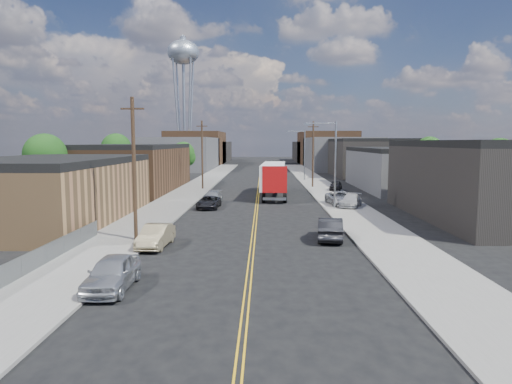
{
  "coord_description": "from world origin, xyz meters",
  "views": [
    {
      "loc": [
        0.76,
        -21.28,
        6.97
      ],
      "look_at": [
        0.07,
        19.13,
        2.5
      ],
      "focal_mm": 32.0,
      "sensor_mm": 36.0,
      "label": 1
    }
  ],
  "objects_px": {
    "car_left_a": "(112,273)",
    "car_right_lot_b": "(351,200)",
    "water_tower": "(183,57)",
    "semi_truck": "(273,177)",
    "car_right_oncoming": "(330,229)",
    "car_right_lot_a": "(340,198)",
    "car_left_b": "(156,236)",
    "car_left_d": "(213,197)",
    "car_left_c": "(209,202)",
    "car_right_lot_c": "(336,185)"
  },
  "relations": [
    {
      "from": "water_tower",
      "to": "car_left_d",
      "type": "xyz_separation_m",
      "value": [
        16.94,
        -80.03,
        -29.98
      ]
    },
    {
      "from": "car_left_c",
      "to": "car_right_lot_b",
      "type": "xyz_separation_m",
      "value": [
        14.96,
        0.56,
        0.15
      ]
    },
    {
      "from": "semi_truck",
      "to": "car_right_lot_c",
      "type": "relative_size",
      "value": 4.2
    },
    {
      "from": "car_left_d",
      "to": "car_right_oncoming",
      "type": "distance_m",
      "value": 21.89
    },
    {
      "from": "car_left_a",
      "to": "car_left_b",
      "type": "bearing_deg",
      "value": 89.39
    },
    {
      "from": "water_tower",
      "to": "car_right_oncoming",
      "type": "distance_m",
      "value": 107.18
    },
    {
      "from": "car_left_c",
      "to": "car_right_lot_a",
      "type": "xyz_separation_m",
      "value": [
        14.04,
        2.0,
        0.22
      ]
    },
    {
      "from": "water_tower",
      "to": "car_left_a",
      "type": "relative_size",
      "value": 7.82
    },
    {
      "from": "car_left_d",
      "to": "car_right_lot_b",
      "type": "distance_m",
      "value": 15.41
    },
    {
      "from": "water_tower",
      "to": "car_right_lot_b",
      "type": "bearing_deg",
      "value": -69.04
    },
    {
      "from": "water_tower",
      "to": "car_right_oncoming",
      "type": "height_order",
      "value": "water_tower"
    },
    {
      "from": "semi_truck",
      "to": "car_right_lot_a",
      "type": "xyz_separation_m",
      "value": [
        7.07,
        -9.51,
        -1.55
      ]
    },
    {
      "from": "semi_truck",
      "to": "car_right_lot_b",
      "type": "height_order",
      "value": "semi_truck"
    },
    {
      "from": "car_left_c",
      "to": "car_left_d",
      "type": "distance_m",
      "value": 3.97
    },
    {
      "from": "car_left_a",
      "to": "car_left_c",
      "type": "bearing_deg",
      "value": 86.36
    },
    {
      "from": "car_left_c",
      "to": "car_right_lot_b",
      "type": "relative_size",
      "value": 1.04
    },
    {
      "from": "car_left_d",
      "to": "car_right_lot_c",
      "type": "relative_size",
      "value": 1.19
    },
    {
      "from": "car_left_a",
      "to": "car_right_lot_c",
      "type": "xyz_separation_m",
      "value": [
        17.4,
        43.77,
        0.01
      ]
    },
    {
      "from": "water_tower",
      "to": "car_right_oncoming",
      "type": "xyz_separation_m",
      "value": [
        27.5,
        -99.2,
        -29.85
      ]
    },
    {
      "from": "car_left_a",
      "to": "car_right_lot_b",
      "type": "xyz_separation_m",
      "value": [
        16.36,
        27.01,
        -0.01
      ]
    },
    {
      "from": "car_left_d",
      "to": "car_right_lot_a",
      "type": "distance_m",
      "value": 14.24
    },
    {
      "from": "semi_truck",
      "to": "car_right_oncoming",
      "type": "xyz_separation_m",
      "value": [
        3.53,
        -26.71,
        -1.62
      ]
    },
    {
      "from": "car_left_d",
      "to": "car_right_lot_c",
      "type": "xyz_separation_m",
      "value": [
        16.06,
        13.35,
        0.14
      ]
    },
    {
      "from": "semi_truck",
      "to": "car_left_b",
      "type": "distance_m",
      "value": 30.43
    },
    {
      "from": "water_tower",
      "to": "car_left_d",
      "type": "height_order",
      "value": "water_tower"
    },
    {
      "from": "car_right_lot_a",
      "to": "car_right_lot_b",
      "type": "height_order",
      "value": "car_right_lot_a"
    },
    {
      "from": "water_tower",
      "to": "car_left_a",
      "type": "xyz_separation_m",
      "value": [
        15.6,
        -110.45,
        -29.84
      ]
    },
    {
      "from": "semi_truck",
      "to": "car_left_d",
      "type": "bearing_deg",
      "value": -129.87
    },
    {
      "from": "car_left_c",
      "to": "car_right_lot_b",
      "type": "bearing_deg",
      "value": 4.65
    },
    {
      "from": "water_tower",
      "to": "semi_truck",
      "type": "distance_m",
      "value": 81.4
    },
    {
      "from": "car_right_lot_b",
      "to": "car_left_d",
      "type": "bearing_deg",
      "value": -171.91
    },
    {
      "from": "car_left_c",
      "to": "car_right_lot_a",
      "type": "bearing_deg",
      "value": 10.61
    },
    {
      "from": "semi_truck",
      "to": "car_left_d",
      "type": "height_order",
      "value": "semi_truck"
    },
    {
      "from": "car_right_lot_b",
      "to": "car_right_oncoming",
      "type": "bearing_deg",
      "value": -84.91
    },
    {
      "from": "car_left_d",
      "to": "car_left_a",
      "type": "bearing_deg",
      "value": -89.37
    },
    {
      "from": "car_left_a",
      "to": "car_left_b",
      "type": "relative_size",
      "value": 1.04
    },
    {
      "from": "water_tower",
      "to": "semi_truck",
      "type": "height_order",
      "value": "water_tower"
    },
    {
      "from": "water_tower",
      "to": "car_right_oncoming",
      "type": "bearing_deg",
      "value": -74.51
    },
    {
      "from": "semi_truck",
      "to": "car_left_d",
      "type": "relative_size",
      "value": 3.53
    },
    {
      "from": "car_right_lot_b",
      "to": "car_left_b",
      "type": "bearing_deg",
      "value": -110.97
    },
    {
      "from": "car_left_c",
      "to": "car_left_d",
      "type": "height_order",
      "value": "car_left_d"
    },
    {
      "from": "car_left_a",
      "to": "car_right_lot_a",
      "type": "xyz_separation_m",
      "value": [
        15.44,
        28.45,
        0.06
      ]
    },
    {
      "from": "car_left_a",
      "to": "car_left_c",
      "type": "distance_m",
      "value": 26.48
    },
    {
      "from": "semi_truck",
      "to": "car_right_lot_c",
      "type": "height_order",
      "value": "semi_truck"
    },
    {
      "from": "car_right_lot_a",
      "to": "car_left_b",
      "type": "bearing_deg",
      "value": -133.59
    },
    {
      "from": "car_left_b",
      "to": "car_left_c",
      "type": "distance_m",
      "value": 17.75
    },
    {
      "from": "car_left_b",
      "to": "semi_truck",
      "type": "bearing_deg",
      "value": 76.95
    },
    {
      "from": "car_left_b",
      "to": "car_right_oncoming",
      "type": "relative_size",
      "value": 0.93
    },
    {
      "from": "semi_truck",
      "to": "car_left_c",
      "type": "xyz_separation_m",
      "value": [
        -6.97,
        -11.51,
        -1.78
      ]
    },
    {
      "from": "water_tower",
      "to": "car_left_d",
      "type": "bearing_deg",
      "value": -78.05
    }
  ]
}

